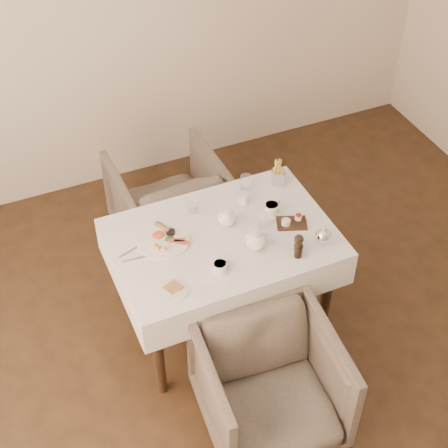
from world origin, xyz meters
TOP-DOWN VIEW (x-y plane):
  - table at (-0.20, 0.77)m, footprint 1.28×0.88m
  - armchair_near at (-0.25, -0.00)m, footprint 0.78×0.80m
  - armchair_far at (-0.23, 1.64)m, footprint 0.74×0.76m
  - breakfast_plate at (-0.52, 0.87)m, footprint 0.30×0.30m
  - side_plate at (-0.61, 0.49)m, footprint 0.17×0.17m
  - teapot_centre at (-0.13, 0.85)m, footprint 0.17×0.15m
  - teapot_front at (-0.06, 0.61)m, footprint 0.18×0.14m
  - creamer at (0.04, 0.98)m, footprint 0.07×0.07m
  - teacup_near at (-0.32, 0.52)m, footprint 0.12×0.12m
  - teacup_far at (0.15, 0.84)m, footprint 0.14×0.14m
  - glass_left at (-0.27, 1.04)m, footprint 0.08×0.08m
  - glass_mid at (0.06, 0.76)m, footprint 0.07×0.07m
  - glass_right at (0.11, 1.10)m, footprint 0.09×0.09m
  - condiment_board at (0.22, 0.70)m, footprint 0.20×0.17m
  - pepper_mill_left at (0.13, 0.45)m, footprint 0.07×0.07m
  - pepper_mill_right at (0.15, 0.50)m, footprint 0.07×0.07m
  - silver_pot at (0.31, 0.49)m, footprint 0.13×0.11m
  - fries_cup at (0.32, 1.07)m, footprint 0.09×0.09m
  - cutlery_fork at (-0.69, 0.87)m, footprint 0.20×0.08m
  - cutlery_knife at (-0.69, 0.79)m, footprint 0.21×0.03m

SIDE VIEW (x-z plane):
  - armchair_near at x=-0.25m, z-range 0.00..0.67m
  - armchair_far at x=-0.23m, z-range 0.00..0.68m
  - table at x=-0.20m, z-range 0.26..1.02m
  - cutlery_knife at x=-0.69m, z-range 0.76..0.76m
  - cutlery_fork at x=-0.69m, z-range 0.76..0.76m
  - side_plate at x=-0.61m, z-range 0.75..0.77m
  - breakfast_plate at x=-0.52m, z-range 0.75..0.78m
  - condiment_board at x=0.22m, z-range 0.75..0.79m
  - teacup_near at x=-0.32m, z-range 0.75..0.81m
  - teacup_far at x=0.15m, z-range 0.75..0.82m
  - creamer at x=0.04m, z-range 0.76..0.83m
  - glass_mid at x=0.06m, z-range 0.76..0.84m
  - glass_left at x=-0.27m, z-range 0.75..0.85m
  - glass_right at x=0.11m, z-range 0.76..0.86m
  - pepper_mill_left at x=0.13m, z-range 0.76..0.86m
  - pepper_mill_right at x=0.15m, z-range 0.76..0.87m
  - teapot_centre at x=-0.13m, z-range 0.76..0.87m
  - silver_pot at x=0.31m, z-range 0.76..0.88m
  - teapot_front at x=-0.06m, z-range 0.76..0.89m
  - fries_cup at x=0.32m, z-range 0.74..0.93m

